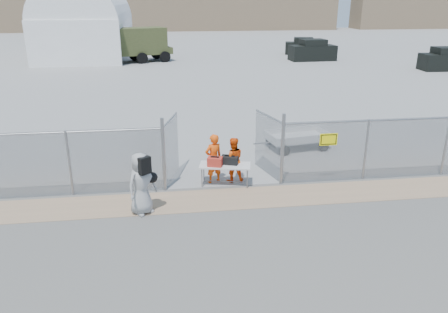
{
  "coord_description": "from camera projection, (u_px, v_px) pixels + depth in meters",
  "views": [
    {
      "loc": [
        -1.83,
        -11.58,
        6.1
      ],
      "look_at": [
        0.0,
        2.0,
        1.1
      ],
      "focal_mm": 35.0,
      "sensor_mm": 36.0,
      "label": 1
    }
  ],
  "objects": [
    {
      "name": "parked_vehicle_far",
      "position": [
        446.0,
        59.0,
        38.54
      ],
      "size": [
        4.45,
        2.22,
        1.96
      ],
      "primitive_type": null,
      "rotation": [
        0.0,
        0.0,
        -0.06
      ],
      "color": "black",
      "rests_on": "ground"
    },
    {
      "name": "chain_link_fence",
      "position": [
        224.0,
        156.0,
        14.59
      ],
      "size": [
        40.0,
        0.2,
        2.2
      ],
      "primitive_type": null,
      "color": "gray",
      "rests_on": "ground"
    },
    {
      "name": "quonset_hangar",
      "position": [
        87.0,
        18.0,
        47.72
      ],
      "size": [
        9.0,
        18.0,
        8.0
      ],
      "primitive_type": null,
      "color": "white",
      "rests_on": "ground"
    },
    {
      "name": "security_worker_left",
      "position": [
        214.0,
        159.0,
        15.05
      ],
      "size": [
        0.75,
        0.63,
        1.75
      ],
      "primitive_type": "imported",
      "rotation": [
        0.0,
        0.0,
        3.52
      ],
      "color": "#F34F0C",
      "rests_on": "ground"
    },
    {
      "name": "parked_vehicle_near",
      "position": [
        312.0,
        50.0,
        44.56
      ],
      "size": [
        4.69,
        2.32,
        2.07
      ],
      "primitive_type": null,
      "rotation": [
        0.0,
        0.0,
        0.05
      ],
      "color": "black",
      "rests_on": "ground"
    },
    {
      "name": "tarmac_inside",
      "position": [
        179.0,
        52.0,
        52.2
      ],
      "size": [
        160.0,
        80.0,
        0.01
      ],
      "primitive_type": "cube",
      "color": "gray",
      "rests_on": "ground"
    },
    {
      "name": "ground",
      "position": [
        233.0,
        213.0,
        13.11
      ],
      "size": [
        160.0,
        160.0,
        0.0
      ],
      "primitive_type": "plane",
      "color": "#4E4D4D"
    },
    {
      "name": "utility_trailer",
      "position": [
        297.0,
        139.0,
        18.64
      ],
      "size": [
        3.51,
        2.22,
        0.79
      ],
      "primitive_type": null,
      "rotation": [
        0.0,
        0.0,
        0.17
      ],
      "color": "silver",
      "rests_on": "ground"
    },
    {
      "name": "dirt_strip",
      "position": [
        228.0,
        199.0,
        14.04
      ],
      "size": [
        44.0,
        1.6,
        0.01
      ],
      "primitive_type": "cube",
      "color": "#9C7F62",
      "rests_on": "ground"
    },
    {
      "name": "military_truck",
      "position": [
        135.0,
        45.0,
        43.23
      ],
      "size": [
        7.41,
        4.71,
        3.32
      ],
      "primitive_type": null,
      "rotation": [
        0.0,
        0.0,
        0.33
      ],
      "color": "#404723",
      "rests_on": "ground"
    },
    {
      "name": "black_duffel",
      "position": [
        230.0,
        160.0,
        14.93
      ],
      "size": [
        0.65,
        0.5,
        0.28
      ],
      "primitive_type": "cube",
      "rotation": [
        0.0,
        0.0,
        -0.34
      ],
      "color": "black",
      "rests_on": "folding_table"
    },
    {
      "name": "orange_bag",
      "position": [
        215.0,
        162.0,
        14.74
      ],
      "size": [
        0.56,
        0.46,
        0.3
      ],
      "primitive_type": "cube",
      "rotation": [
        0.0,
        0.0,
        -0.31
      ],
      "color": "red",
      "rests_on": "folding_table"
    },
    {
      "name": "security_worker_right",
      "position": [
        233.0,
        160.0,
        15.16
      ],
      "size": [
        0.8,
        0.64,
        1.6
      ],
      "primitive_type": "imported",
      "rotation": [
        0.0,
        0.0,
        3.18
      ],
      "color": "#F34F0C",
      "rests_on": "ground"
    },
    {
      "name": "visitor",
      "position": [
        141.0,
        184.0,
        12.84
      ],
      "size": [
        1.11,
        1.05,
        1.9
      ],
      "primitive_type": "imported",
      "rotation": [
        0.0,
        0.0,
        0.67
      ],
      "color": "#989898",
      "rests_on": "ground"
    },
    {
      "name": "folding_table",
      "position": [
        225.0,
        175.0,
        15.01
      ],
      "size": [
        1.84,
        1.06,
        0.73
      ],
      "primitive_type": null,
      "rotation": [
        0.0,
        0.0,
        -0.2
      ],
      "color": "silver",
      "rests_on": "ground"
    },
    {
      "name": "distant_hills",
      "position": [
        197.0,
        6.0,
        84.8
      ],
      "size": [
        140.0,
        6.0,
        9.0
      ],
      "primitive_type": null,
      "color": "#7F684F",
      "rests_on": "ground"
    },
    {
      "name": "parked_vehicle_mid",
      "position": [
        303.0,
        46.0,
        49.54
      ],
      "size": [
        4.31,
        2.73,
        1.81
      ],
      "primitive_type": null,
      "rotation": [
        0.0,
        0.0,
        -0.25
      ],
      "color": "black",
      "rests_on": "ground"
    }
  ]
}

